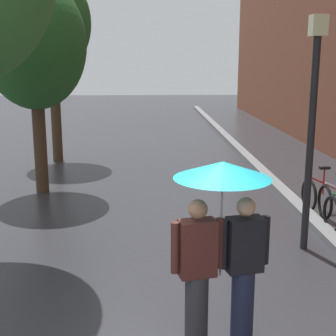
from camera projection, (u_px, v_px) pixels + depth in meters
kerb_strip at (254, 163)px, 14.54m from camera, size 0.30×36.00×0.12m
street_tree_1 at (34, 45)px, 10.86m from camera, size 2.38×2.38×5.01m
street_tree_2 at (51, 24)px, 14.25m from camera, size 2.38×2.38×5.74m
parked_bicycle_5 at (332, 193)px, 10.13m from camera, size 1.14×0.80×0.96m
couple_under_umbrella at (221, 228)px, 5.16m from camera, size 1.12×1.05×2.09m
street_lamp_post at (312, 116)px, 7.62m from camera, size 0.24×0.24×3.81m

